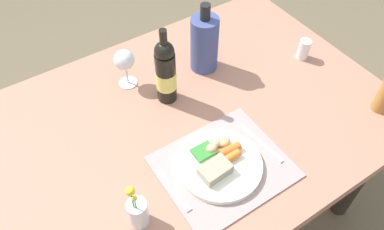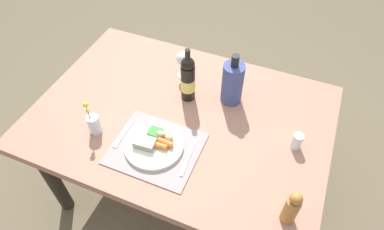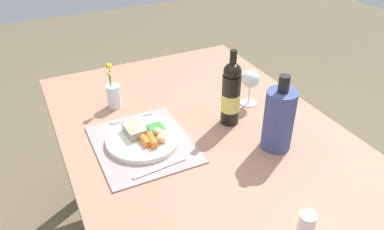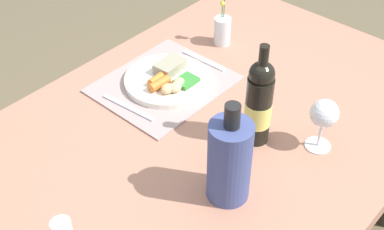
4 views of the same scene
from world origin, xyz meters
name	(u,v)px [view 4 (image 4 of 4)]	position (x,y,z in m)	size (l,w,h in m)	color
dining_table	(215,142)	(0.00, 0.00, 0.62)	(1.45, 1.02, 0.71)	#AF775E
placemat	(164,84)	(-0.02, -0.23, 0.71)	(0.40, 0.34, 0.01)	#AB918D
dinner_plate	(168,79)	(-0.03, -0.22, 0.73)	(0.27, 0.27, 0.05)	white
fork	(204,60)	(-0.20, -0.22, 0.72)	(0.02, 0.17, 0.01)	silver
knife	(128,107)	(0.14, -0.23, 0.72)	(0.01, 0.19, 0.01)	silver
flower_vase	(222,29)	(-0.33, -0.25, 0.76)	(0.06, 0.06, 0.20)	silver
wine_bottle	(259,103)	(-0.02, 0.13, 0.83)	(0.07, 0.07, 0.31)	black
wine_glass	(324,115)	(-0.10, 0.28, 0.82)	(0.08, 0.08, 0.16)	white
cooler_bottle	(229,160)	(0.19, 0.20, 0.82)	(0.11, 0.11, 0.28)	#404D86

